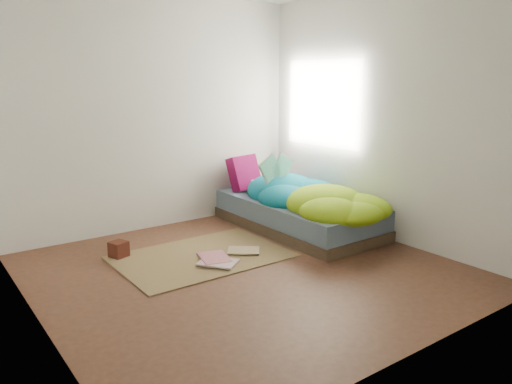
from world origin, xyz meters
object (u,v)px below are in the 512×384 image
at_px(wooden_box, 119,249).
at_px(floor_book_b, 201,260).
at_px(pillow_magenta, 244,173).
at_px(floor_book_a, 213,268).
at_px(open_book, 277,159).
at_px(bed, 298,214).

bearing_deg(wooden_box, floor_book_b, -46.34).
bearing_deg(wooden_box, pillow_magenta, 15.47).
distance_m(pillow_magenta, floor_book_a, 1.90).
relative_size(pillow_magenta, open_book, 1.03).
relative_size(pillow_magenta, floor_book_b, 1.21).
height_order(wooden_box, floor_book_a, wooden_box).
xyz_separation_m(wooden_box, floor_book_b, (0.57, -0.59, -0.06)).
distance_m(bed, open_book, 0.68).
height_order(floor_book_a, floor_book_b, floor_book_b).
height_order(pillow_magenta, floor_book_b, pillow_magenta).
relative_size(bed, pillow_magenta, 4.76).
xyz_separation_m(bed, open_book, (-0.18, 0.17, 0.64)).
height_order(open_book, floor_book_a, open_book).
distance_m(pillow_magenta, floor_book_b, 1.76).
bearing_deg(bed, wooden_box, 171.98).
relative_size(bed, floor_book_b, 5.74).
xyz_separation_m(pillow_magenta, floor_book_a, (-1.27, -1.32, -0.52)).
distance_m(pillow_magenta, wooden_box, 1.96).
xyz_separation_m(bed, floor_book_a, (-1.46, -0.53, -0.14)).
bearing_deg(floor_book_a, wooden_box, 88.95).
bearing_deg(open_book, pillow_magenta, 87.60).
distance_m(open_book, floor_book_b, 1.57).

